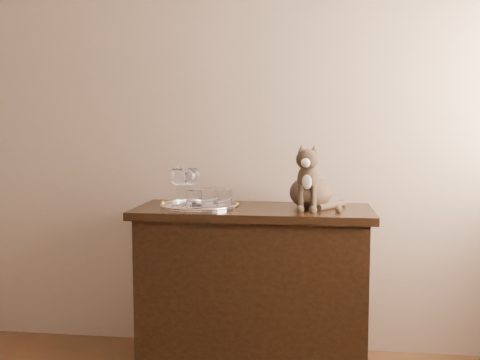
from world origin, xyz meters
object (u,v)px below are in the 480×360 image
object	(u,v)px
tumbler_c	(224,198)
cat	(311,176)
wine_glass_a	(185,187)
wine_glass_b	(194,185)
tumbler_b	(194,200)
wine_glass_d	(191,187)
wine_glass_c	(177,186)
sideboard	(253,289)
tray	(200,206)
tumbler_a	(209,198)

from	to	relation	value
tumbler_c	cat	bearing A→B (deg)	4.61
wine_glass_a	wine_glass_b	size ratio (longest dim) A/B	0.98
tumbler_b	wine_glass_d	bearing A→B (deg)	109.52
wine_glass_a	wine_glass_c	distance (m)	0.08
sideboard	tumbler_b	distance (m)	0.57
sideboard	wine_glass_a	world-z (taller)	wine_glass_a
tumbler_b	tumbler_c	world-z (taller)	same
tray	wine_glass_b	bearing A→B (deg)	115.76
tray	wine_glass_c	world-z (taller)	wine_glass_c
wine_glass_a	cat	distance (m)	0.66
wine_glass_a	wine_glass_d	xyz separation A→B (m)	(0.04, -0.04, 0.01)
sideboard	tumbler_b	world-z (taller)	tumbler_b
sideboard	tray	xyz separation A→B (m)	(-0.27, -0.02, 0.43)
sideboard	wine_glass_b	size ratio (longest dim) A/B	6.44
wine_glass_b	cat	distance (m)	0.62
wine_glass_b	wine_glass_c	bearing A→B (deg)	-114.44
sideboard	tumbler_b	xyz separation A→B (m)	(-0.28, -0.12, 0.48)
wine_glass_b	cat	world-z (taller)	cat
wine_glass_c	tumbler_a	world-z (taller)	wine_glass_c
wine_glass_c	cat	xyz separation A→B (m)	(0.67, 0.06, 0.05)
tray	cat	bearing A→B (deg)	2.99
tumbler_a	tumbler_c	distance (m)	0.09
wine_glass_b	tray	bearing A→B (deg)	-64.24
wine_glass_a	tumbler_b	xyz separation A→B (m)	(0.08, -0.16, -0.05)
tumbler_a	tumbler_b	xyz separation A→B (m)	(-0.07, -0.05, -0.00)
wine_glass_d	tumbler_c	xyz separation A→B (m)	(0.18, -0.01, -0.05)
wine_glass_d	wine_glass_b	bearing A→B (deg)	91.44
tray	wine_glass_c	size ratio (longest dim) A/B	1.97
tray	tumbler_c	distance (m)	0.14
wine_glass_d	cat	world-z (taller)	cat
wine_glass_d	tumbler_c	distance (m)	0.19
sideboard	cat	size ratio (longest dim) A/B	3.66
sideboard	wine_glass_b	world-z (taller)	wine_glass_b
wine_glass_a	wine_glass_b	distance (m)	0.07
tray	wine_glass_a	xyz separation A→B (m)	(-0.09, 0.05, 0.10)
tumbler_a	cat	size ratio (longest dim) A/B	0.30
wine_glass_a	cat	xyz separation A→B (m)	(0.66, -0.02, 0.06)
wine_glass_a	tumbler_a	bearing A→B (deg)	-35.53
wine_glass_d	wine_glass_a	bearing A→B (deg)	136.01
sideboard	tumbler_c	distance (m)	0.50
tumbler_c	wine_glass_b	bearing A→B (deg)	148.81
wine_glass_b	tumbler_a	distance (m)	0.20
cat	wine_glass_a	bearing A→B (deg)	-173.59
sideboard	wine_glass_a	size ratio (longest dim) A/B	6.59
wine_glass_c	wine_glass_d	world-z (taller)	wine_glass_c
tumbler_b	tumbler_c	xyz separation A→B (m)	(0.14, 0.10, -0.00)
wine_glass_a	wine_glass_d	bearing A→B (deg)	-43.99
tumbler_b	tumbler_c	size ratio (longest dim) A/B	1.00
sideboard	tray	bearing A→B (deg)	-176.59
wine_glass_b	tumbler_a	bearing A→B (deg)	-55.58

